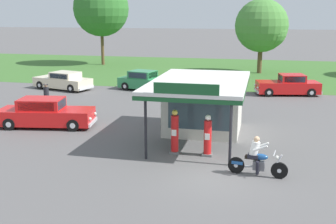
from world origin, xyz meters
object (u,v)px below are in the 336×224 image
(gas_pump_nearside, at_px, (175,133))
(bystander_chatting_near_pumps, at_px, (46,95))
(parked_car_back_row_far_right, at_px, (288,86))
(parked_car_second_row_spare, at_px, (63,81))
(featured_classic_sedan, at_px, (45,114))
(motorcycle_with_rider, at_px, (257,159))
(parked_car_back_row_far_left, at_px, (147,81))
(gas_pump_offside, at_px, (208,137))

(gas_pump_nearside, relative_size, bystander_chatting_near_pumps, 1.25)
(gas_pump_nearside, height_order, parked_car_back_row_far_right, gas_pump_nearside)
(parked_car_second_row_spare, bearing_deg, featured_classic_sedan, -68.01)
(bystander_chatting_near_pumps, bearing_deg, motorcycle_with_rider, -33.06)
(parked_car_back_row_far_left, xyz_separation_m, bystander_chatting_near_pumps, (-4.67, -7.77, 0.14))
(parked_car_second_row_spare, bearing_deg, gas_pump_nearside, -48.12)
(gas_pump_nearside, relative_size, featured_classic_sedan, 0.36)
(parked_car_back_row_far_right, bearing_deg, parked_car_back_row_far_left, -177.51)
(parked_car_back_row_far_right, bearing_deg, featured_classic_sedan, -137.15)
(gas_pump_offside, relative_size, motorcycle_with_rider, 0.81)
(featured_classic_sedan, xyz_separation_m, bystander_chatting_near_pumps, (-2.27, 4.28, 0.12))
(featured_classic_sedan, xyz_separation_m, parked_car_back_row_far_right, (13.51, 12.54, -0.02))
(parked_car_back_row_far_left, height_order, bystander_chatting_near_pumps, bystander_chatting_near_pumps)
(featured_classic_sedan, height_order, parked_car_back_row_far_left, featured_classic_sedan)
(featured_classic_sedan, distance_m, parked_car_second_row_spare, 11.74)
(gas_pump_nearside, xyz_separation_m, gas_pump_offside, (1.47, -0.00, -0.07))
(gas_pump_nearside, xyz_separation_m, parked_car_back_row_far_right, (5.62, 15.35, -0.21))
(featured_classic_sedan, relative_size, parked_car_second_row_spare, 1.03)
(parked_car_back_row_far_right, distance_m, bystander_chatting_near_pumps, 17.81)
(motorcycle_with_rider, height_order, parked_car_back_row_far_left, motorcycle_with_rider)
(featured_classic_sedan, bearing_deg, parked_car_second_row_spare, 111.99)
(parked_car_second_row_spare, xyz_separation_m, parked_car_back_row_far_left, (6.80, 1.17, 0.04))
(featured_classic_sedan, height_order, parked_car_back_row_far_right, featured_classic_sedan)
(gas_pump_offside, distance_m, featured_classic_sedan, 9.78)
(bystander_chatting_near_pumps, bearing_deg, featured_classic_sedan, -62.07)
(gas_pump_offside, distance_m, motorcycle_with_rider, 2.86)
(parked_car_second_row_spare, distance_m, parked_car_back_row_far_left, 6.90)
(parked_car_back_row_far_left, bearing_deg, parked_car_second_row_spare, -170.27)
(gas_pump_nearside, distance_m, featured_classic_sedan, 8.38)
(motorcycle_with_rider, bearing_deg, parked_car_second_row_spare, 135.61)
(gas_pump_nearside, bearing_deg, parked_car_second_row_spare, 131.88)
(gas_pump_nearside, xyz_separation_m, parked_car_back_row_far_left, (-5.49, 14.87, -0.21))
(parked_car_second_row_spare, xyz_separation_m, parked_car_back_row_far_right, (17.91, 1.65, 0.04))
(gas_pump_nearside, relative_size, motorcycle_with_rider, 0.88)
(parked_car_back_row_far_left, bearing_deg, featured_classic_sedan, -101.27)
(parked_car_back_row_far_right, bearing_deg, parked_car_second_row_spare, -174.74)
(featured_classic_sedan, bearing_deg, parked_car_back_row_far_left, 78.73)
(gas_pump_nearside, xyz_separation_m, featured_classic_sedan, (-7.89, 2.82, -0.19))
(parked_car_back_row_far_right, bearing_deg, gas_pump_offside, -105.13)
(featured_classic_sedan, bearing_deg, motorcycle_with_rider, -22.17)
(motorcycle_with_rider, relative_size, parked_car_back_row_far_right, 0.45)
(gas_pump_nearside, bearing_deg, featured_classic_sedan, 160.36)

